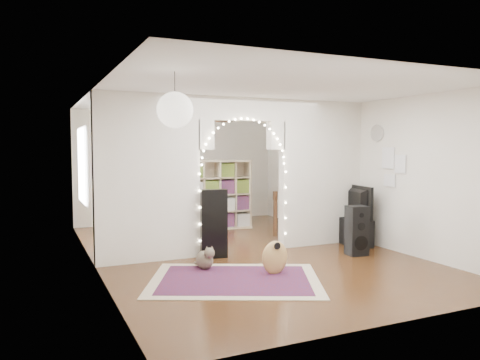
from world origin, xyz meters
name	(u,v)px	position (x,y,z in m)	size (l,w,h in m)	color
floor	(241,251)	(0.00, 0.00, 0.00)	(7.50, 7.50, 0.00)	black
ceiling	(241,97)	(0.00, 0.00, 2.70)	(5.00, 7.50, 0.02)	white
wall_back	(179,167)	(0.00, 3.75, 1.35)	(5.00, 0.02, 2.70)	silver
wall_front	(394,195)	(0.00, -3.75, 1.35)	(5.00, 0.02, 2.70)	silver
wall_left	(93,179)	(-2.50, 0.00, 1.35)	(0.02, 7.50, 2.70)	silver
wall_right	(357,172)	(2.50, 0.00, 1.35)	(0.02, 7.50, 2.70)	silver
divider_wall	(241,171)	(0.00, 0.00, 1.42)	(5.00, 0.20, 2.70)	silver
fairy_lights	(245,164)	(0.00, -0.13, 1.55)	(1.64, 0.04, 1.60)	#FFEABF
window	(82,165)	(-2.47, 1.80, 1.50)	(0.04, 1.20, 1.40)	white
wall_clock	(377,133)	(2.48, -0.60, 2.10)	(0.31, 0.31, 0.03)	white
picture_frames	(392,166)	(2.48, -1.00, 1.50)	(0.02, 0.50, 0.70)	white
paper_lantern	(175,110)	(-1.90, -2.40, 2.25)	(0.40, 0.40, 0.40)	white
ceiling_fan	(202,121)	(0.00, 2.00, 2.40)	(1.10, 1.10, 0.30)	gold
area_rug	(235,280)	(-0.83, -1.60, 0.01)	(2.32, 1.75, 0.02)	maroon
guitar_case	(214,224)	(-0.61, -0.25, 0.57)	(0.44, 0.15, 1.15)	black
acoustic_guitar	(275,244)	(-0.18, -1.57, 0.45)	(0.43, 0.21, 1.03)	tan
tabby_cat	(205,259)	(-1.00, -0.87, 0.16)	(0.29, 0.58, 0.38)	brown
floor_speaker	(357,231)	(1.68, -1.07, 0.42)	(0.36, 0.33, 0.84)	black
media_console	(351,231)	(2.20, -0.25, 0.25)	(0.40, 1.00, 0.50)	black
tv	(352,202)	(2.20, -0.25, 0.81)	(1.07, 0.14, 0.62)	black
bookcase	(218,194)	(0.48, 2.33, 0.78)	(1.51, 0.38, 1.55)	#C6B68F
dining_table	(208,194)	(0.68, 3.50, 0.68)	(1.23, 0.85, 0.76)	brown
flower_vase	(208,187)	(0.68, 3.50, 0.85)	(0.18, 0.18, 0.19)	white
dining_chair_left	(195,219)	(-0.10, 2.23, 0.27)	(0.57, 0.58, 0.53)	brown
dining_chair_right	(193,221)	(-0.20, 2.07, 0.25)	(0.54, 0.56, 0.51)	brown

